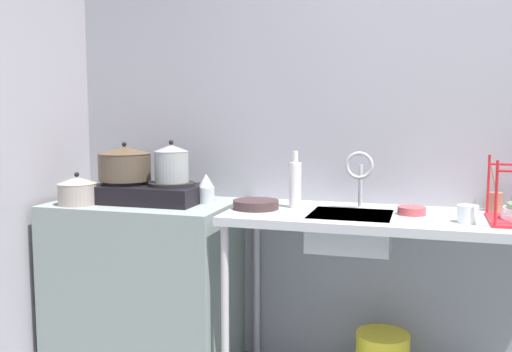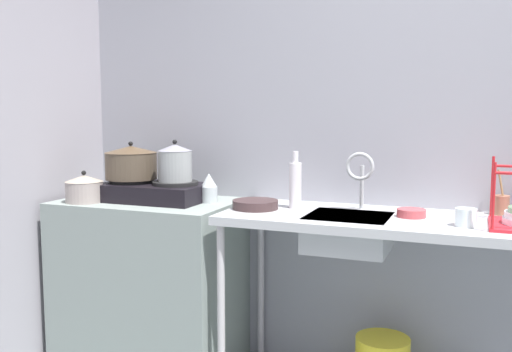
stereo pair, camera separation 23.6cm
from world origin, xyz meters
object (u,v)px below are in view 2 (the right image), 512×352
object	(u,v)px
cup_by_rack	(466,217)
pot_on_left_burner	(131,162)
pot_on_right_burner	(175,163)
faucet	(360,171)
bottle_by_sink	(295,184)
small_bowl_on_drainboard	(411,213)
frying_pan	(255,204)
stove	(153,191)
sink_basin	(348,233)
percolator	(209,188)
utensil_jar	(501,205)
pot_beside_stove	(84,189)

from	to	relation	value
cup_by_rack	pot_on_left_burner	bearing A→B (deg)	176.60
pot_on_right_burner	faucet	xyz separation A→B (m)	(0.93, 0.12, -0.02)
bottle_by_sink	pot_on_left_burner	bearing A→B (deg)	-176.21
small_bowl_on_drainboard	bottle_by_sink	bearing A→B (deg)	176.99
pot_on_left_burner	frying_pan	distance (m)	0.74
stove	pot_on_left_burner	xyz separation A→B (m)	(-0.13, -0.00, 0.15)
sink_basin	percolator	bearing A→B (deg)	172.97
sink_basin	cup_by_rack	size ratio (longest dim) A/B	4.22
pot_on_left_burner	utensil_jar	size ratio (longest dim) A/B	1.34
faucet	bottle_by_sink	xyz separation A→B (m)	(-0.30, -0.06, -0.07)
pot_beside_stove	percolator	distance (m)	0.65
cup_by_rack	pot_on_right_burner	bearing A→B (deg)	175.96
pot_beside_stove	pot_on_left_burner	bearing A→B (deg)	43.86
utensil_jar	bottle_by_sink	bearing A→B (deg)	-169.11
sink_basin	small_bowl_on_drainboard	size ratio (longest dim) A/B	2.87
frying_pan	stove	bearing A→B (deg)	177.08
stove	cup_by_rack	world-z (taller)	stove
percolator	utensil_jar	size ratio (longest dim) A/B	0.74
pot_on_right_burner	cup_by_rack	size ratio (longest dim) A/B	2.47
percolator	faucet	world-z (taller)	faucet
small_bowl_on_drainboard	bottle_by_sink	distance (m)	0.56
sink_basin	frying_pan	distance (m)	0.47
pot_on_left_burner	bottle_by_sink	size ratio (longest dim) A/B	0.99
pot_on_right_burner	stove	bearing A→B (deg)	180.00
pot_on_left_burner	small_bowl_on_drainboard	world-z (taller)	pot_on_left_burner
sink_basin	utensil_jar	xyz separation A→B (m)	(0.64, 0.27, 0.13)
cup_by_rack	percolator	bearing A→B (deg)	172.88
pot_on_right_burner	cup_by_rack	distance (m)	1.42
pot_beside_stove	bottle_by_sink	xyz separation A→B (m)	(1.07, 0.23, 0.05)
sink_basin	bottle_by_sink	bearing A→B (deg)	161.40
faucet	bottle_by_sink	distance (m)	0.32
pot_beside_stove	cup_by_rack	bearing A→B (deg)	2.13
cup_by_rack	faucet	bearing A→B (deg)	155.77
frying_pan	bottle_by_sink	bearing A→B (deg)	27.38
cup_by_rack	utensil_jar	world-z (taller)	utensil_jar
stove	bottle_by_sink	bearing A→B (deg)	4.45
pot_on_right_burner	faucet	size ratio (longest dim) A/B	0.77
stove	cup_by_rack	size ratio (longest dim) A/B	6.38
percolator	small_bowl_on_drainboard	distance (m)	1.02
faucet	percolator	bearing A→B (deg)	-175.51
bottle_by_sink	utensil_jar	world-z (taller)	bottle_by_sink
percolator	faucet	distance (m)	0.78
sink_basin	frying_pan	size ratio (longest dim) A/B	1.66
sink_basin	cup_by_rack	world-z (taller)	cup_by_rack
utensil_jar	pot_beside_stove	bearing A→B (deg)	-168.51
stove	cup_by_rack	xyz separation A→B (m)	(1.54, -0.10, -0.01)
cup_by_rack	small_bowl_on_drainboard	size ratio (longest dim) A/B	0.68
pot_on_left_burner	cup_by_rack	distance (m)	1.68
percolator	sink_basin	world-z (taller)	percolator
stove	utensil_jar	world-z (taller)	utensil_jar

